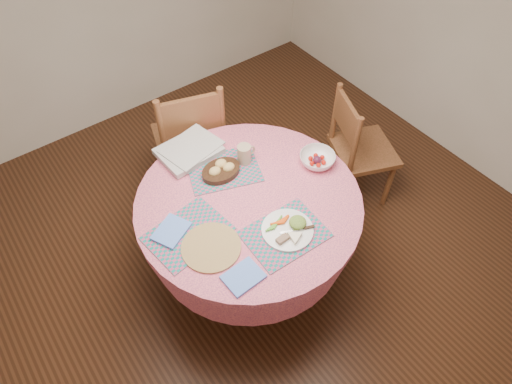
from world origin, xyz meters
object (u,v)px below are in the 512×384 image
Objects in this scene: bread_bowl at (221,170)px; fruit_bowl at (317,159)px; dinner_plate at (289,229)px; chair_back at (191,139)px; chair_right at (358,147)px; wicker_trivet at (211,247)px; latte_mug at (245,154)px; dining_table at (249,221)px.

fruit_bowl is at bearing -28.03° from bread_bowl.
bread_bowl is (-0.05, 0.54, 0.01)m from dinner_plate.
chair_back is 3.71× the size of fruit_bowl.
dinner_plate is at bearing 135.05° from chair_right.
chair_right is 2.99× the size of wicker_trivet.
chair_back reaches higher than chair_right.
latte_mug is (0.05, -0.57, 0.29)m from chair_back.
latte_mug is 0.43× the size of fruit_bowl.
dining_table is 1.38× the size of chair_right.
dining_table is at bearing 178.40° from fruit_bowl.
chair_back is at bearing 65.32° from wicker_trivet.
chair_back is at bearing 94.55° from latte_mug.
chair_right is at bearing -8.55° from latte_mug.
chair_back is 8.59× the size of latte_mug.
chair_back reaches higher than latte_mug.
chair_right is at bearing 10.78° from wicker_trivet.
fruit_bowl is (0.81, 0.13, 0.03)m from wicker_trivet.
fruit_bowl reaches higher than dining_table.
dining_table is at bearing 98.32° from dinner_plate.
dinner_plate is (0.37, -0.15, 0.02)m from wicker_trivet.
bread_bowl is at bearing 92.53° from dining_table.
chair_right is 0.89× the size of chair_back.
dining_table is 0.53m from fruit_bowl.
dining_table is at bearing 100.00° from chair_back.
bread_bowl is at bearing 50.32° from wicker_trivet.
wicker_trivet is at bearing -157.30° from dining_table.
chair_back is 1.08m from wicker_trivet.
wicker_trivet is at bearing 157.57° from dinner_plate.
chair_right is 1.40m from wicker_trivet.
wicker_trivet is 1.30× the size of bread_bowl.
fruit_bowl is at bearing 131.68° from chair_back.
chair_right is 0.94m from latte_mug.
chair_right reaches higher than fruit_bowl.
dining_table is at bearing 118.70° from chair_right.
dinner_plate is at bearing 104.16° from chair_back.
wicker_trivet is 0.82m from fruit_bowl.
dining_table is 0.39m from latte_mug.
dinner_plate is at bearing -101.44° from latte_mug.
dinner_plate reaches higher than dining_table.
latte_mug is at bearing 58.30° from dining_table.
latte_mug is (0.11, 0.54, 0.04)m from dinner_plate.
dinner_plate is (-0.06, -1.11, 0.25)m from chair_back.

